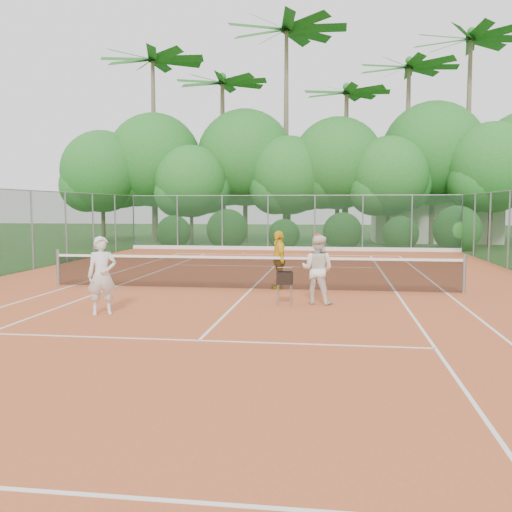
{
  "coord_description": "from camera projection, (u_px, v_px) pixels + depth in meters",
  "views": [
    {
      "loc": [
        2.41,
        -16.21,
        2.43
      ],
      "look_at": [
        0.31,
        -1.2,
        1.1
      ],
      "focal_mm": 40.0,
      "sensor_mm": 36.0,
      "label": 1
    }
  ],
  "objects": [
    {
      "name": "fence_back",
      "position": [
        291.0,
        223.0,
        31.21
      ],
      "size": [
        18.07,
        0.07,
        3.0
      ],
      "color": "#19381E",
      "rests_on": "clay_court"
    },
    {
      "name": "clay_court",
      "position": [
        251.0,
        290.0,
        16.54
      ],
      "size": [
        18.0,
        36.0,
        0.02
      ],
      "primitive_type": "cube",
      "color": "#B7542A",
      "rests_on": "ground"
    },
    {
      "name": "ball_hopper",
      "position": [
        285.0,
        279.0,
        13.82
      ],
      "size": [
        0.36,
        0.36,
        0.82
      ],
      "rotation": [
        0.0,
        0.0,
        -0.39
      ],
      "color": "gray",
      "rests_on": "clay_court"
    },
    {
      "name": "player_yellow",
      "position": [
        279.0,
        260.0,
        16.6
      ],
      "size": [
        0.7,
        1.08,
        1.7
      ],
      "primitive_type": "imported",
      "rotation": [
        0.0,
        0.0,
        -1.27
      ],
      "color": "yellow",
      "rests_on": "clay_court"
    },
    {
      "name": "stray_ball_a",
      "position": [
        243.0,
        253.0,
        28.91
      ],
      "size": [
        0.07,
        0.07,
        0.07
      ],
      "primitive_type": "sphere",
      "color": "#E1EE37",
      "rests_on": "clay_court"
    },
    {
      "name": "player_white",
      "position": [
        102.0,
        275.0,
        12.66
      ],
      "size": [
        0.75,
        0.65,
        1.74
      ],
      "primitive_type": "imported",
      "rotation": [
        0.0,
        0.0,
        0.45
      ],
      "color": "silver",
      "rests_on": "clay_court"
    },
    {
      "name": "ground",
      "position": [
        251.0,
        290.0,
        16.54
      ],
      "size": [
        120.0,
        120.0,
        0.0
      ],
      "primitive_type": "plane",
      "color": "#234A1A",
      "rests_on": "ground"
    },
    {
      "name": "tropical_treeline",
      "position": [
        321.0,
        163.0,
        35.85
      ],
      "size": [
        32.1,
        8.49,
        15.03
      ],
      "color": "brown",
      "rests_on": "ground"
    },
    {
      "name": "stray_ball_c",
      "position": [
        298.0,
        255.0,
        27.97
      ],
      "size": [
        0.07,
        0.07,
        0.07
      ],
      "primitive_type": "sphere",
      "color": "yellow",
      "rests_on": "clay_court"
    },
    {
      "name": "court_markings",
      "position": [
        251.0,
        289.0,
        16.54
      ],
      "size": [
        11.03,
        23.83,
        0.01
      ],
      "color": "white",
      "rests_on": "clay_court"
    },
    {
      "name": "player_center_grp",
      "position": [
        317.0,
        269.0,
        14.06
      ],
      "size": [
        0.98,
        0.86,
        1.73
      ],
      "color": "white",
      "rests_on": "clay_court"
    },
    {
      "name": "club_building",
      "position": [
        433.0,
        220.0,
        38.85
      ],
      "size": [
        8.0,
        5.0,
        3.0
      ],
      "primitive_type": "cube",
      "color": "beige",
      "rests_on": "ground"
    },
    {
      "name": "stray_ball_b",
      "position": [
        279.0,
        257.0,
        26.72
      ],
      "size": [
        0.07,
        0.07,
        0.07
      ],
      "primitive_type": "sphere",
      "color": "#BBD030",
      "rests_on": "clay_court"
    },
    {
      "name": "tennis_net",
      "position": [
        251.0,
        272.0,
        16.49
      ],
      "size": [
        11.97,
        0.1,
        1.1
      ],
      "color": "gray",
      "rests_on": "clay_court"
    }
  ]
}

